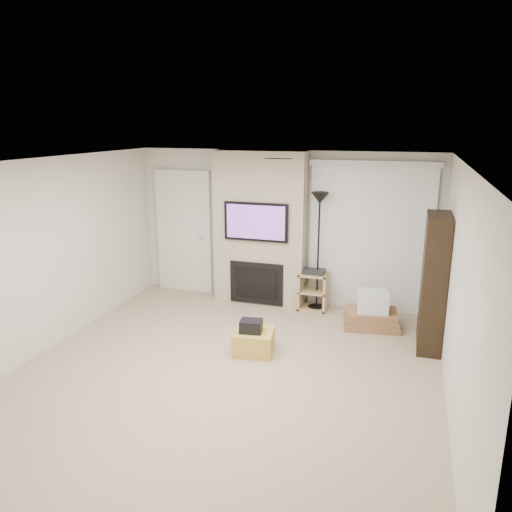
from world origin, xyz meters
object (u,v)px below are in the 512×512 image
(floor_lamp, at_px, (319,218))
(av_stand, at_px, (313,288))
(box_stack, at_px, (372,313))
(ottoman, at_px, (254,341))
(bookshelf, at_px, (434,282))

(floor_lamp, bearing_deg, av_stand, -148.00)
(av_stand, xyz_separation_m, box_stack, (0.97, -0.46, -0.14))
(ottoman, height_order, av_stand, av_stand)
(av_stand, bearing_deg, bookshelf, -27.38)
(floor_lamp, distance_m, av_stand, 1.15)
(ottoman, bearing_deg, floor_lamp, 75.16)
(ottoman, height_order, box_stack, box_stack)
(floor_lamp, bearing_deg, box_stack, -28.15)
(floor_lamp, xyz_separation_m, bookshelf, (1.70, -0.94, -0.59))
(av_stand, distance_m, bookshelf, 2.06)
(box_stack, bearing_deg, av_stand, 154.76)
(ottoman, xyz_separation_m, floor_lamp, (0.48, 1.83, 1.34))
(floor_lamp, distance_m, bookshelf, 2.04)
(av_stand, distance_m, box_stack, 1.08)
(ottoman, xyz_separation_m, av_stand, (0.43, 1.80, 0.20))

